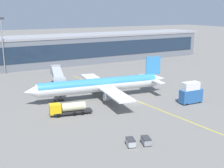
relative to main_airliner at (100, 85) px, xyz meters
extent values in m
plane|color=slate|center=(6.34, -8.87, -4.17)|extent=(700.00, 700.00, 0.00)
cube|color=yellow|center=(8.08, -6.87, -4.17)|extent=(6.29, 79.80, 0.01)
cube|color=slate|center=(6.79, 62.89, 2.41)|extent=(166.46, 20.15, 13.17)
cube|color=#1E2D42|center=(6.79, 52.76, 3.07)|extent=(161.47, 0.16, 7.37)
cube|color=#99999E|center=(6.79, 62.89, 9.50)|extent=(169.79, 20.55, 1.00)
cylinder|color=white|center=(-0.28, 0.04, -0.15)|extent=(37.84, 9.18, 3.91)
cylinder|color=#388CD1|center=(-0.28, 0.04, 0.21)|extent=(37.07, 8.91, 3.75)
cone|color=white|center=(-20.28, 2.88, -0.15)|extent=(4.39, 4.23, 3.71)
cone|color=white|center=(19.91, -2.83, 0.25)|extent=(5.11, 3.95, 3.32)
cube|color=#388CD1|center=(17.87, -2.54, 4.74)|extent=(5.08, 1.07, 5.87)
cube|color=white|center=(16.82, -6.34, 0.44)|extent=(2.86, 6.48, 0.24)
cube|color=white|center=(17.92, 1.40, 0.44)|extent=(2.86, 6.48, 0.24)
cube|color=white|center=(-0.19, -9.94, -0.44)|extent=(6.98, 16.34, 0.40)
cube|color=white|center=(2.59, 9.60, -0.44)|extent=(6.98, 16.34, 0.40)
cylinder|color=#939399|center=(-0.77, -6.98, -1.81)|extent=(3.28, 2.55, 2.15)
cylinder|color=#939399|center=(1.20, 6.92, -1.81)|extent=(3.28, 2.55, 2.15)
cylinder|color=black|center=(-13.71, 1.95, -3.67)|extent=(1.05, 0.54, 1.00)
cylinder|color=slate|center=(-13.71, 1.95, -2.64)|extent=(0.20, 0.20, 2.07)
cylinder|color=black|center=(1.71, -2.02, -3.67)|extent=(1.05, 0.54, 1.00)
cylinder|color=slate|center=(1.71, -2.02, -2.64)|extent=(0.20, 0.20, 2.07)
cylinder|color=black|center=(2.20, 1.46, -3.67)|extent=(1.05, 0.54, 1.00)
cylinder|color=slate|center=(2.20, 1.46, -2.64)|extent=(0.20, 0.20, 2.07)
cube|color=#B2B7BC|center=(-8.53, 13.80, 1.15)|extent=(8.76, 21.07, 2.80)
cube|color=#2D84C6|center=(-8.48, 13.79, 1.15)|extent=(7.94, 17.87, 1.54)
cube|color=#9EA3A8|center=(-11.47, 3.68, 1.15)|extent=(4.35, 4.08, 2.94)
cylinder|color=#4C4C51|center=(-11.47, 3.68, -2.21)|extent=(0.70, 0.70, 3.93)
cube|color=#262628|center=(-11.47, 3.68, -4.02)|extent=(2.23, 2.23, 0.30)
cylinder|color=gray|center=(-5.59, 23.92, 1.15)|extent=(3.90, 3.90, 3.08)
cylinder|color=gray|center=(-5.59, 23.92, -2.21)|extent=(1.80, 1.80, 3.93)
cube|color=#232326|center=(-13.00, -9.59, -3.42)|extent=(10.29, 4.38, 0.50)
cube|color=yellow|center=(-17.32, -8.74, -2.17)|extent=(3.23, 2.99, 2.50)
cube|color=black|center=(-18.56, -8.50, -1.67)|extent=(0.60, 2.29, 1.12)
cylinder|color=beige|center=(-12.73, -9.64, -2.07)|extent=(6.31, 3.31, 2.20)
cylinder|color=black|center=(-17.00, -10.02, -3.67)|extent=(1.05, 0.54, 1.00)
cylinder|color=black|center=(-16.54, -7.69, -3.67)|extent=(1.05, 0.54, 1.00)
cylinder|color=black|center=(-12.94, -10.81, -3.67)|extent=(1.05, 0.54, 1.00)
cylinder|color=black|center=(-12.48, -8.48, -3.67)|extent=(1.05, 0.54, 1.00)
cylinder|color=black|center=(-10.88, -11.22, -3.67)|extent=(1.05, 0.54, 1.00)
cylinder|color=black|center=(-10.42, -8.89, -3.67)|extent=(1.05, 0.54, 1.00)
cube|color=#285B9E|center=(20.40, -17.45, -1.97)|extent=(6.95, 2.93, 3.80)
cube|color=silver|center=(20.07, -17.43, 1.03)|extent=(5.24, 2.70, 2.20)
cylinder|color=black|center=(22.85, -16.48, -3.87)|extent=(0.61, 0.29, 0.60)
cylinder|color=black|center=(22.71, -18.73, -3.87)|extent=(0.61, 0.29, 0.60)
cylinder|color=black|center=(18.10, -16.17, -3.87)|extent=(0.61, 0.29, 0.60)
cylinder|color=black|center=(17.96, -18.42, -3.87)|extent=(0.61, 0.29, 0.60)
cube|color=#B2B7BC|center=(-9.96, -32.38, -3.44)|extent=(2.22, 2.93, 1.10)
cube|color=#333338|center=(-9.96, -32.38, -2.74)|extent=(2.27, 2.99, 0.10)
cylinder|color=black|center=(-10.36, -31.16, -3.99)|extent=(0.22, 0.38, 0.36)
cylinder|color=black|center=(-8.93, -31.62, -3.99)|extent=(0.22, 0.38, 0.36)
cylinder|color=black|center=(-11.00, -33.14, -3.99)|extent=(0.22, 0.38, 0.36)
cylinder|color=black|center=(-9.57, -33.60, -3.99)|extent=(0.22, 0.38, 0.36)
cube|color=gray|center=(-6.92, -33.36, -3.44)|extent=(2.22, 2.93, 1.10)
cube|color=#333338|center=(-6.92, -33.36, -2.74)|extent=(2.27, 2.99, 0.10)
cylinder|color=black|center=(-7.31, -32.14, -3.99)|extent=(0.22, 0.38, 0.36)
cylinder|color=black|center=(-5.89, -32.60, -3.99)|extent=(0.22, 0.38, 0.36)
cylinder|color=black|center=(-7.95, -34.12, -3.99)|extent=(0.22, 0.38, 0.36)
cylinder|color=black|center=(-6.52, -34.58, -3.99)|extent=(0.22, 0.38, 0.36)
cylinder|color=gray|center=(-18.62, 50.89, 7.09)|extent=(0.44, 0.44, 22.52)
cube|color=#333338|center=(-18.62, 50.89, 18.74)|extent=(2.80, 0.50, 0.80)
camera|label=1|loc=(-40.13, -78.15, 22.10)|focal=47.95mm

